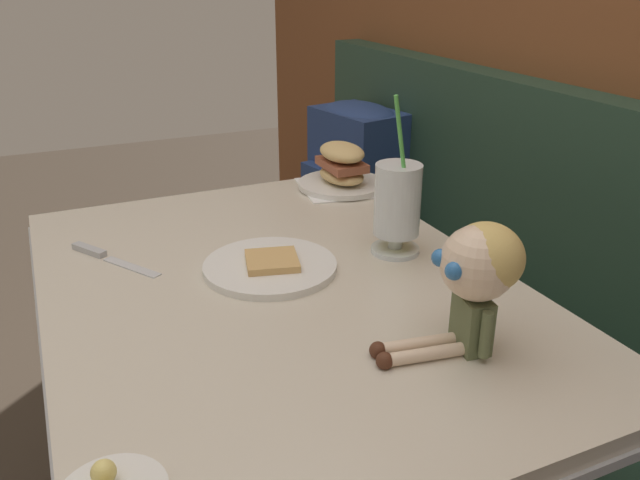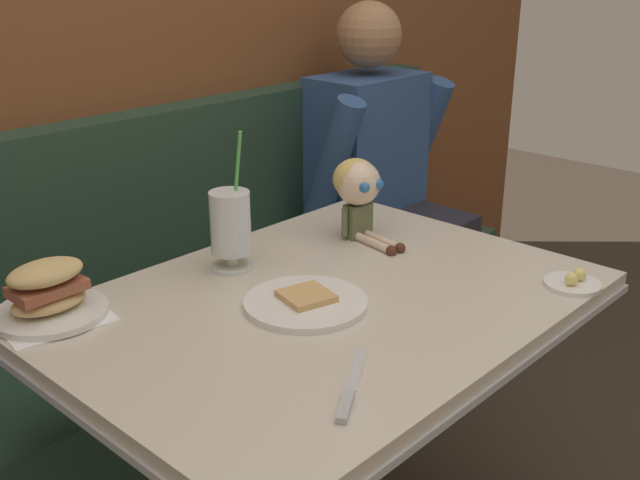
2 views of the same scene
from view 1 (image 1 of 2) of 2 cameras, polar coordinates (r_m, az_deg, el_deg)
booth_bench at (r=1.67m, az=17.86°, el=-12.25°), size 2.60×0.48×1.00m
diner_table at (r=1.26m, az=-3.36°, el=-11.85°), size 1.11×0.81×0.74m
toast_plate at (r=1.20m, az=-4.43°, el=-2.29°), size 0.25×0.25×0.03m
milkshake_glass at (r=1.25m, az=6.87°, el=3.12°), size 0.10×0.10×0.32m
sandwich_plate at (r=1.63m, az=1.94°, el=6.20°), size 0.23×0.23×0.12m
butter_knife at (r=1.33m, az=-18.89°, el=-1.22°), size 0.21×0.14×0.01m
seated_doll at (r=0.94m, az=13.79°, el=-2.60°), size 0.13×0.23×0.20m
backpack at (r=2.16m, az=3.18°, el=6.97°), size 0.33×0.29×0.41m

